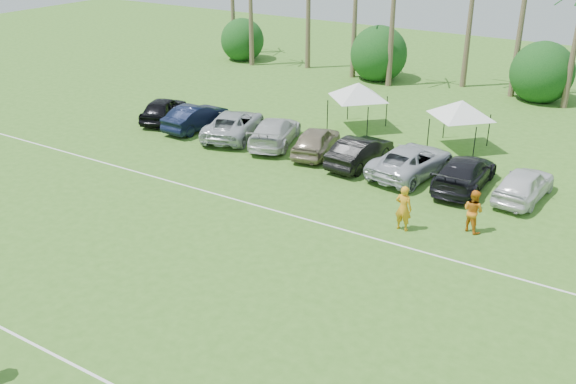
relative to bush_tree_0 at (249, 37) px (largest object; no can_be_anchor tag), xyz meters
The scene contains 17 objects.
field_lines 36.40m from the bush_tree_0, 58.50° to the right, with size 80.00×12.10×0.01m.
bush_tree_0 is the anchor object (origin of this frame).
bush_tree_1 13.00m from the bush_tree_0, ahead, with size 4.00×4.00×4.00m.
bush_tree_2 25.00m from the bush_tree_0, ahead, with size 4.00×4.00×4.00m.
sideline_player_a 34.23m from the bush_tree_0, 43.72° to the right, with size 0.73×0.48×1.99m, color orange.
sideline_player_b 35.15m from the bush_tree_0, 39.21° to the right, with size 0.90×0.70×1.86m, color orange.
canopy_tent_left 21.33m from the bush_tree_0, 36.63° to the right, with size 4.11×4.11×3.33m.
canopy_tent_right 26.75m from the bush_tree_0, 28.69° to the right, with size 4.01×4.01×3.25m.
parked_car_0 18.88m from the bush_tree_0, 71.08° to the right, with size 1.79×4.46×1.52m, color black.
parked_car_1 20.11m from the bush_tree_0, 63.76° to the right, with size 1.61×4.61×1.52m, color black.
parked_car_2 21.38m from the bush_tree_0, 56.96° to the right, with size 2.52×5.46×1.52m, color #B0B4B8.
parked_car_3 22.86m from the bush_tree_0, 50.87° to the right, with size 2.13×5.23×1.52m, color silver.
parked_car_4 24.76m from the bush_tree_0, 46.02° to the right, with size 1.79×4.46×1.52m, color gray.
parked_car_5 26.90m from the bush_tree_0, 42.11° to the right, with size 1.61×4.61×1.52m, color black.
parked_car_6 28.89m from the bush_tree_0, 38.15° to the right, with size 2.52×5.46×1.52m, color #B7BAC2.
parked_car_7 31.18m from the bush_tree_0, 35.17° to the right, with size 2.13×5.23×1.52m, color black.
parked_car_8 33.40m from the bush_tree_0, 32.25° to the right, with size 1.79×4.46×1.52m, color silver.
Camera 1 is at (14.50, -7.50, 12.53)m, focal length 40.00 mm.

